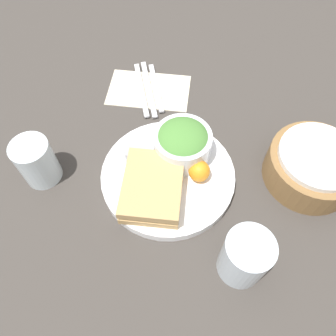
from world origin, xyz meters
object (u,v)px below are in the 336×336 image
object	(u,v)px
salad_bowl	(183,142)
plate	(168,176)
spoon	(156,87)
water_glass	(37,162)
knife	(149,88)
dressing_cup	(139,152)
fork	(141,89)
drink_glass	(245,257)
sandwich	(153,187)
bread_basket	(313,166)

from	to	relation	value
salad_bowl	plate	bearing A→B (deg)	-23.44
spoon	water_glass	size ratio (longest dim) A/B	1.64
knife	water_glass	size ratio (longest dim) A/B	1.91
salad_bowl	spoon	distance (m)	0.22
knife	water_glass	distance (m)	0.32
plate	dressing_cup	distance (m)	0.08
dressing_cup	fork	size ratio (longest dim) A/B	0.34
spoon	water_glass	xyz separation A→B (m)	(0.27, -0.19, 0.04)
knife	salad_bowl	bearing A→B (deg)	-170.06
drink_glass	knife	size ratio (longest dim) A/B	0.56
salad_bowl	fork	distance (m)	0.23
drink_glass	fork	size ratio (longest dim) A/B	0.59
sandwich	fork	distance (m)	0.29
spoon	water_glass	bearing A→B (deg)	126.78
bread_basket	drink_glass	bearing A→B (deg)	-33.61
plate	knife	xyz separation A→B (m)	(-0.24, -0.08, -0.00)
water_glass	knife	bearing A→B (deg)	146.46
plate	fork	xyz separation A→B (m)	(-0.24, -0.09, -0.00)
sandwich	bread_basket	bearing A→B (deg)	106.13
plate	water_glass	xyz separation A→B (m)	(0.02, -0.25, 0.04)
fork	spoon	bearing A→B (deg)	-90.00
spoon	bread_basket	bearing A→B (deg)	-138.91
drink_glass	spoon	xyz separation A→B (m)	(-0.41, -0.21, -0.05)
salad_bowl	drink_glass	world-z (taller)	drink_glass
salad_bowl	sandwich	bearing A→B (deg)	-24.99
plate	drink_glass	world-z (taller)	drink_glass
plate	salad_bowl	size ratio (longest dim) A/B	2.33
knife	water_glass	xyz separation A→B (m)	(0.26, -0.18, 0.04)
salad_bowl	dressing_cup	size ratio (longest dim) A/B	1.87
fork	bread_basket	bearing A→B (deg)	-135.23
plate	fork	distance (m)	0.26
spoon	drink_glass	bearing A→B (deg)	-171.01
sandwich	bread_basket	distance (m)	0.32
dressing_cup	spoon	size ratio (longest dim) A/B	0.38
fork	plate	bearing A→B (deg)	-175.96
water_glass	drink_glass	bearing A→B (deg)	70.84
spoon	water_glass	world-z (taller)	water_glass
drink_glass	knife	distance (m)	0.46
plate	bread_basket	xyz separation A→B (m)	(-0.04, 0.28, 0.03)
drink_glass	water_glass	size ratio (longest dim) A/B	1.07
dressing_cup	salad_bowl	bearing A→B (deg)	103.32
sandwich	drink_glass	distance (m)	0.20
drink_glass	dressing_cup	bearing A→B (deg)	-132.89
drink_glass	water_glass	xyz separation A→B (m)	(-0.14, -0.40, -0.00)
fork	dressing_cup	bearing A→B (deg)	171.33
dressing_cup	water_glass	bearing A→B (deg)	-74.18
fork	water_glass	distance (m)	0.31
drink_glass	water_glass	world-z (taller)	drink_glass
plate	sandwich	world-z (taller)	sandwich
spoon	dressing_cup	bearing A→B (deg)	161.86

